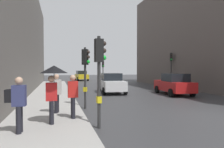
{
  "coord_description": "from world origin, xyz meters",
  "views": [
    {
      "loc": [
        -6.9,
        -7.86,
        2.2
      ],
      "look_at": [
        -1.7,
        11.72,
        1.63
      ],
      "focal_mm": 33.4,
      "sensor_mm": 36.0,
      "label": 1
    }
  ],
  "objects_px": {
    "car_yellow_taxi": "(81,76)",
    "pedestrian_in_red_jacket": "(73,94)",
    "traffic_light_near_left": "(100,65)",
    "traffic_light_mid_street": "(171,63)",
    "traffic_light_near_right": "(85,66)",
    "car_white_compact": "(112,83)",
    "traffic_light_far_median": "(103,68)",
    "pedestrian_with_umbrella": "(53,78)",
    "pedestrian_with_black_backpack": "(56,91)",
    "car_red_sedan": "(174,84)",
    "pedestrian_with_grey_backpack": "(18,101)"
  },
  "relations": [
    {
      "from": "car_yellow_taxi",
      "to": "pedestrian_in_red_jacket",
      "type": "relative_size",
      "value": 2.44
    },
    {
      "from": "traffic_light_near_left",
      "to": "traffic_light_mid_street",
      "type": "bearing_deg",
      "value": 50.84
    },
    {
      "from": "traffic_light_near_right",
      "to": "car_yellow_taxi",
      "type": "xyz_separation_m",
      "value": [
        2.8,
        26.39,
        -1.42
      ]
    },
    {
      "from": "car_white_compact",
      "to": "pedestrian_in_red_jacket",
      "type": "xyz_separation_m",
      "value": [
        -4.07,
        -9.24,
        0.25
      ]
    },
    {
      "from": "traffic_light_far_median",
      "to": "pedestrian_with_umbrella",
      "type": "bearing_deg",
      "value": -107.48
    },
    {
      "from": "traffic_light_near_right",
      "to": "pedestrian_with_umbrella",
      "type": "xyz_separation_m",
      "value": [
        -1.63,
        -3.34,
        -0.45
      ]
    },
    {
      "from": "pedestrian_with_umbrella",
      "to": "pedestrian_with_black_backpack",
      "type": "relative_size",
      "value": 1.21
    },
    {
      "from": "pedestrian_with_black_backpack",
      "to": "car_yellow_taxi",
      "type": "bearing_deg",
      "value": 81.08
    },
    {
      "from": "traffic_light_near_right",
      "to": "car_red_sedan",
      "type": "relative_size",
      "value": 0.77
    },
    {
      "from": "traffic_light_near_right",
      "to": "pedestrian_with_black_backpack",
      "type": "distance_m",
      "value": 2.4
    },
    {
      "from": "traffic_light_near_right",
      "to": "pedestrian_with_black_backpack",
      "type": "relative_size",
      "value": 1.88
    },
    {
      "from": "traffic_light_mid_street",
      "to": "pedestrian_with_black_backpack",
      "type": "distance_m",
      "value": 16.54
    },
    {
      "from": "car_yellow_taxi",
      "to": "car_red_sedan",
      "type": "bearing_deg",
      "value": -77.13
    },
    {
      "from": "traffic_light_far_median",
      "to": "traffic_light_mid_street",
      "type": "distance_m",
      "value": 9.33
    },
    {
      "from": "traffic_light_near_left",
      "to": "pedestrian_with_black_backpack",
      "type": "height_order",
      "value": "traffic_light_near_left"
    },
    {
      "from": "traffic_light_near_right",
      "to": "pedestrian_with_grey_backpack",
      "type": "xyz_separation_m",
      "value": [
        -2.7,
        -4.22,
        -1.13
      ]
    },
    {
      "from": "car_yellow_taxi",
      "to": "pedestrian_in_red_jacket",
      "type": "bearing_deg",
      "value": -97.21
    },
    {
      "from": "car_white_compact",
      "to": "pedestrian_with_umbrella",
      "type": "xyz_separation_m",
      "value": [
        -4.83,
        -9.92,
        0.96
      ]
    },
    {
      "from": "pedestrian_with_umbrella",
      "to": "pedestrian_with_grey_backpack",
      "type": "distance_m",
      "value": 1.54
    },
    {
      "from": "traffic_light_far_median",
      "to": "car_red_sedan",
      "type": "distance_m",
      "value": 12.82
    },
    {
      "from": "traffic_light_near_left",
      "to": "traffic_light_near_right",
      "type": "bearing_deg",
      "value": 90.05
    },
    {
      "from": "car_yellow_taxi",
      "to": "pedestrian_with_umbrella",
      "type": "relative_size",
      "value": 2.01
    },
    {
      "from": "pedestrian_with_umbrella",
      "to": "pedestrian_in_red_jacket",
      "type": "xyz_separation_m",
      "value": [
        0.76,
        0.67,
        -0.71
      ]
    },
    {
      "from": "pedestrian_with_black_backpack",
      "to": "pedestrian_in_red_jacket",
      "type": "bearing_deg",
      "value": -61.03
    },
    {
      "from": "traffic_light_mid_street",
      "to": "traffic_light_far_median",
      "type": "bearing_deg",
      "value": 132.0
    },
    {
      "from": "traffic_light_far_median",
      "to": "pedestrian_with_grey_backpack",
      "type": "height_order",
      "value": "traffic_light_far_median"
    },
    {
      "from": "car_red_sedan",
      "to": "pedestrian_with_black_backpack",
      "type": "relative_size",
      "value": 2.45
    },
    {
      "from": "car_red_sedan",
      "to": "pedestrian_in_red_jacket",
      "type": "bearing_deg",
      "value": -142.49
    },
    {
      "from": "traffic_light_far_median",
      "to": "pedestrian_with_black_backpack",
      "type": "bearing_deg",
      "value": -109.03
    },
    {
      "from": "pedestrian_with_grey_backpack",
      "to": "pedestrian_with_black_backpack",
      "type": "distance_m",
      "value": 3.02
    },
    {
      "from": "traffic_light_near_left",
      "to": "pedestrian_with_umbrella",
      "type": "height_order",
      "value": "traffic_light_near_left"
    },
    {
      "from": "traffic_light_near_right",
      "to": "traffic_light_far_median",
      "type": "bearing_deg",
      "value": 74.39
    },
    {
      "from": "traffic_light_near_right",
      "to": "traffic_light_mid_street",
      "type": "height_order",
      "value": "traffic_light_mid_street"
    },
    {
      "from": "car_white_compact",
      "to": "pedestrian_with_grey_backpack",
      "type": "distance_m",
      "value": 12.3
    },
    {
      "from": "traffic_light_near_left",
      "to": "car_white_compact",
      "type": "xyz_separation_m",
      "value": [
        3.2,
        10.4,
        -1.44
      ]
    },
    {
      "from": "pedestrian_in_red_jacket",
      "to": "traffic_light_far_median",
      "type": "bearing_deg",
      "value": 74.03
    },
    {
      "from": "car_red_sedan",
      "to": "car_white_compact",
      "type": "xyz_separation_m",
      "value": [
        -4.7,
        2.51,
        0.0
      ]
    },
    {
      "from": "traffic_light_near_left",
      "to": "car_yellow_taxi",
      "type": "xyz_separation_m",
      "value": [
        2.8,
        30.2,
        -1.44
      ]
    },
    {
      "from": "pedestrian_with_black_backpack",
      "to": "car_white_compact",
      "type": "bearing_deg",
      "value": 59.23
    },
    {
      "from": "car_white_compact",
      "to": "pedestrian_with_black_backpack",
      "type": "relative_size",
      "value": 2.44
    },
    {
      "from": "traffic_light_near_right",
      "to": "pedestrian_with_grey_backpack",
      "type": "distance_m",
      "value": 5.13
    },
    {
      "from": "pedestrian_with_black_backpack",
      "to": "pedestrian_with_umbrella",
      "type": "bearing_deg",
      "value": -92.05
    },
    {
      "from": "traffic_light_far_median",
      "to": "car_white_compact",
      "type": "distance_m",
      "value": 9.98
    },
    {
      "from": "traffic_light_near_right",
      "to": "car_red_sedan",
      "type": "bearing_deg",
      "value": 27.26
    },
    {
      "from": "pedestrian_with_black_backpack",
      "to": "pedestrian_in_red_jacket",
      "type": "distance_m",
      "value": 1.42
    },
    {
      "from": "traffic_light_mid_street",
      "to": "car_white_compact",
      "type": "relative_size",
      "value": 0.92
    },
    {
      "from": "traffic_light_mid_street",
      "to": "traffic_light_near_left",
      "type": "bearing_deg",
      "value": -129.16
    },
    {
      "from": "traffic_light_far_median",
      "to": "traffic_light_near_left",
      "type": "bearing_deg",
      "value": -102.75
    },
    {
      "from": "traffic_light_near_right",
      "to": "pedestrian_with_grey_backpack",
      "type": "bearing_deg",
      "value": -122.62
    },
    {
      "from": "traffic_light_mid_street",
      "to": "pedestrian_with_umbrella",
      "type": "relative_size",
      "value": 1.85
    }
  ]
}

